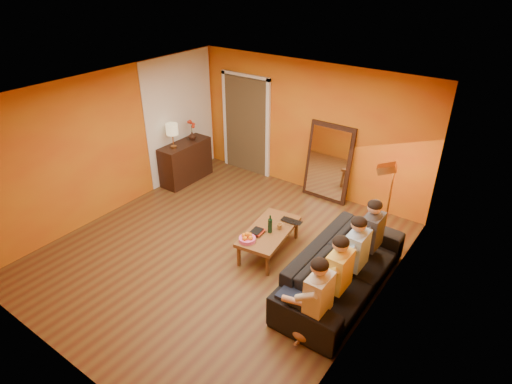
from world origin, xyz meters
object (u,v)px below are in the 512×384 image
Objects in this scene: coffee_table at (269,240)px; person_mid_left at (338,276)px; wine_bottle at (270,224)px; laptop at (290,223)px; person_far_left at (318,301)px; tumbler at (280,226)px; dog at (310,313)px; mirror_frame at (329,162)px; sofa at (342,270)px; floor_lamp at (388,207)px; vase at (192,136)px; person_far_right at (371,237)px; person_mid_right at (356,255)px; table_lamp at (173,136)px; sideboard at (186,162)px.

person_mid_left reaches higher than coffee_table.
wine_bottle is 0.44m from laptop.
person_far_left is 1.88m from tumbler.
dog is 1.80m from tumbler.
mirror_frame is 2.77m from sofa.
wine_bottle is 0.87× the size of laptop.
person_far_left reaches higher than sofa.
wine_bottle is at bearing 142.61° from person_far_left.
vase is at bearing 164.43° from floor_lamp.
person_far_left and person_mid_left have the same top height.
person_far_right is (0.10, 1.64, 0.27)m from dog.
person_mid_right is (0.00, 1.10, 0.00)m from person_far_left.
person_far_left is 2.00m from laptop.
person_far_left is 1.65m from person_far_right.
table_lamp is 3.11m from coffee_table.
mirror_frame reaches higher than sideboard.
person_far_left is at bearing -90.00° from person_mid_left.
sideboard is 2.31× the size of table_lamp.
tumbler is at bearing 139.50° from dog.
tumbler is at bearing -109.03° from laptop.
person_far_left is (1.49, -1.15, 0.40)m from coffee_table.
person_far_left is at bearing -45.63° from coffee_table.
vase is at bearing 147.08° from coffee_table.
sideboard is at bearing 151.30° from coffee_table.
table_lamp is 0.35× the size of floor_lamp.
floor_lamp is (0.08, 1.43, 0.36)m from sofa.
coffee_table is at bearing -161.63° from person_far_right.
sofa is 1.38m from coffee_table.
tumbler is (-1.37, -0.38, -0.14)m from person_far_right.
floor_lamp reaches higher than person_far_left.
person_far_left reaches higher than dog.
person_far_right is 4.46m from vase.
mirror_frame is 1.87m from laptop.
mirror_frame is 15.09× the size of tumbler.
vase is at bearing 154.15° from dog.
wine_bottle is at bearing 159.02° from person_mid_left.
person_far_left is 3.43× the size of laptop.
sideboard is at bearing 158.83° from person_mid_left.
table_lamp is at bearing 167.41° from tumbler.
person_far_right is at bearing 90.00° from person_mid_right.
dog reaches higher than tumbler.
coffee_table is at bearing -20.74° from sideboard.
laptop is (0.18, 0.35, 0.22)m from coffee_table.
dog reaches higher than laptop.
person_far_right reaches higher than tumbler.
person_mid_right is at bearing -14.65° from sideboard.
mirror_frame reaches higher than vase.
person_mid_left is 1.56m from tumbler.
dog is at bearing -100.69° from person_mid_left.
dog is at bearing 175.55° from person_far_left.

